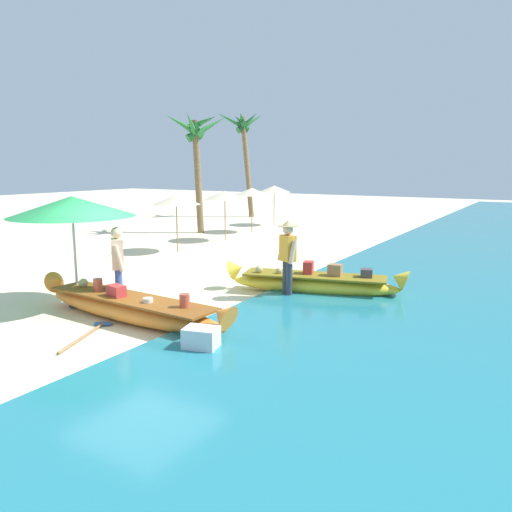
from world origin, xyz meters
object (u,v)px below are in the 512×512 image
(palm_tree_tall_inland, at_px, (195,136))
(palm_tree_leaning_seaward, at_px, (244,134))
(person_tourist_customer, at_px, (118,264))
(boat_yellow_midground, at_px, (315,283))
(person_vendor_hatted, at_px, (288,254))
(paddle, at_px, (91,332))
(cooler_box, at_px, (201,341))
(patio_umbrella_large, at_px, (72,207))
(boat_orange_foreground, at_px, (130,307))

(palm_tree_tall_inland, xyz_separation_m, palm_tree_leaning_seaward, (-2.06, 7.02, 0.53))
(person_tourist_customer, bearing_deg, palm_tree_leaning_seaward, 115.13)
(boat_yellow_midground, xyz_separation_m, person_vendor_hatted, (-0.36, -0.64, 0.73))
(palm_tree_leaning_seaward, height_order, paddle, palm_tree_leaning_seaward)
(paddle, bearing_deg, boat_yellow_midground, 63.99)
(person_vendor_hatted, bearing_deg, paddle, -115.46)
(person_tourist_customer, height_order, palm_tree_leaning_seaward, palm_tree_leaning_seaward)
(person_vendor_hatted, xyz_separation_m, cooler_box, (0.38, -3.57, -0.79))
(patio_umbrella_large, bearing_deg, palm_tree_tall_inland, 115.72)
(person_tourist_customer, bearing_deg, person_vendor_hatted, 47.72)
(person_vendor_hatted, height_order, palm_tree_tall_inland, palm_tree_tall_inland)
(boat_yellow_midground, distance_m, paddle, 4.97)
(palm_tree_leaning_seaward, xyz_separation_m, cooler_box, (10.89, -18.33, -4.39))
(boat_orange_foreground, bearing_deg, person_vendor_hatted, 59.17)
(boat_orange_foreground, distance_m, person_vendor_hatted, 3.51)
(person_tourist_customer, height_order, palm_tree_tall_inland, palm_tree_tall_inland)
(palm_tree_tall_inland, height_order, cooler_box, palm_tree_tall_inland)
(boat_orange_foreground, bearing_deg, cooler_box, -16.41)
(paddle, bearing_deg, person_vendor_hatted, 64.54)
(patio_umbrella_large, distance_m, paddle, 2.77)
(boat_orange_foreground, distance_m, paddle, 0.91)
(palm_tree_leaning_seaward, relative_size, cooler_box, 11.43)
(patio_umbrella_large, bearing_deg, person_vendor_hatted, 39.29)
(palm_tree_leaning_seaward, distance_m, cooler_box, 21.77)
(boat_orange_foreground, height_order, palm_tree_tall_inland, palm_tree_tall_inland)
(boat_yellow_midground, bearing_deg, patio_umbrella_large, -137.68)
(palm_tree_tall_inland, distance_m, palm_tree_leaning_seaward, 7.34)
(patio_umbrella_large, bearing_deg, boat_yellow_midground, 42.32)
(patio_umbrella_large, xyz_separation_m, palm_tree_tall_inland, (-5.06, 10.51, 2.02))
(patio_umbrella_large, relative_size, paddle, 1.59)
(boat_yellow_midground, bearing_deg, person_tourist_customer, -130.04)
(boat_yellow_midground, height_order, person_tourist_customer, person_tourist_customer)
(cooler_box, bearing_deg, patio_umbrella_large, 153.49)
(boat_orange_foreground, relative_size, cooler_box, 9.27)
(boat_yellow_midground, distance_m, cooler_box, 4.21)
(boat_yellow_midground, distance_m, patio_umbrella_large, 5.38)
(boat_orange_foreground, height_order, person_vendor_hatted, person_vendor_hatted)
(boat_yellow_midground, relative_size, patio_umbrella_large, 1.64)
(boat_yellow_midground, height_order, person_vendor_hatted, person_vendor_hatted)
(patio_umbrella_large, bearing_deg, person_tourist_customer, 9.59)
(boat_orange_foreground, distance_m, cooler_box, 2.23)
(boat_orange_foreground, xyz_separation_m, patio_umbrella_large, (-1.64, 0.16, 1.79))
(palm_tree_leaning_seaward, height_order, cooler_box, palm_tree_leaning_seaward)
(cooler_box, bearing_deg, person_tourist_customer, 145.97)
(palm_tree_leaning_seaward, bearing_deg, person_tourist_customer, -64.87)
(palm_tree_tall_inland, bearing_deg, boat_yellow_midground, -38.83)
(person_tourist_customer, height_order, paddle, person_tourist_customer)
(boat_orange_foreground, relative_size, paddle, 3.06)
(boat_orange_foreground, relative_size, patio_umbrella_large, 1.93)
(palm_tree_leaning_seaward, bearing_deg, paddle, -64.92)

